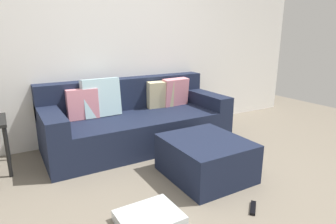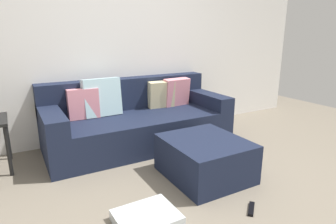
{
  "view_description": "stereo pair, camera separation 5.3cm",
  "coord_description": "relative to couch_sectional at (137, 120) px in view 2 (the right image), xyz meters",
  "views": [
    {
      "loc": [
        -1.4,
        -1.74,
        1.4
      ],
      "look_at": [
        0.14,
        0.92,
        0.56
      ],
      "focal_mm": 30.52,
      "sensor_mm": 36.0,
      "label": 1
    },
    {
      "loc": [
        -1.36,
        -1.76,
        1.4
      ],
      "look_at": [
        0.14,
        0.92,
        0.56
      ],
      "focal_mm": 30.52,
      "sensor_mm": 36.0,
      "label": 2
    }
  ],
  "objects": [
    {
      "name": "storage_bin",
      "position": [
        -0.6,
        -1.58,
        -0.28
      ],
      "size": [
        0.47,
        0.39,
        0.08
      ],
      "primitive_type": "cube",
      "rotation": [
        0.0,
        0.0,
        0.02
      ],
      "color": "silver",
      "rests_on": "ground_plane"
    },
    {
      "name": "remote_near_ottoman",
      "position": [
        0.22,
        -1.85,
        -0.31
      ],
      "size": [
        0.17,
        0.16,
        0.02
      ],
      "primitive_type": "cube",
      "rotation": [
        0.0,
        0.0,
        0.72
      ],
      "color": "black",
      "rests_on": "ground_plane"
    },
    {
      "name": "couch_sectional",
      "position": [
        0.0,
        0.0,
        0.0
      ],
      "size": [
        2.31,
        0.98,
        0.88
      ],
      "color": "#192138",
      "rests_on": "ground_plane"
    },
    {
      "name": "ground_plane",
      "position": [
        -0.02,
        -1.54,
        -0.32
      ],
      "size": [
        8.3,
        8.3,
        0.0
      ],
      "primitive_type": "plane",
      "color": "slate"
    },
    {
      "name": "ottoman",
      "position": [
        0.24,
        -1.18,
        -0.12
      ],
      "size": [
        0.73,
        0.82,
        0.39
      ],
      "primitive_type": "cube",
      "color": "#192138",
      "rests_on": "ground_plane"
    },
    {
      "name": "wall_back",
      "position": [
        -0.02,
        0.47,
        1.02
      ],
      "size": [
        6.38,
        0.1,
        2.68
      ],
      "primitive_type": "cube",
      "color": "white",
      "rests_on": "ground_plane"
    }
  ]
}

